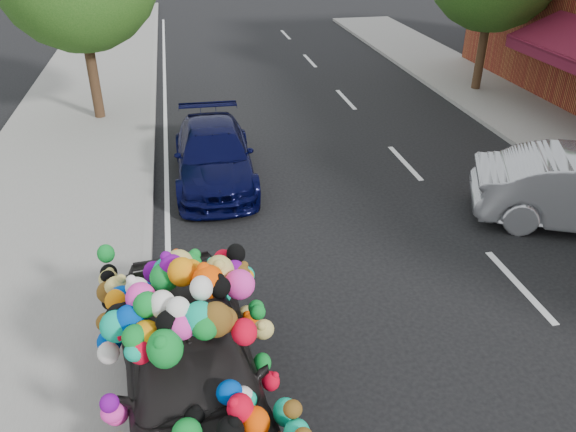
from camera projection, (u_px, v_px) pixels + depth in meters
The scene contains 6 objects.
ground at pixel (303, 313), 8.52m from camera, with size 100.00×100.00×0.00m, color black.
sidewalk at pixel (0, 348), 7.76m from camera, with size 4.00×60.00×0.12m, color gray.
kerb at pixel (145, 330), 8.09m from camera, with size 0.15×60.00×0.13m, color gray.
lane_markings at pixel (519, 285), 9.12m from camera, with size 6.00×50.00×0.01m, color silver, non-canonical shape.
plush_art_car at pixel (189, 345), 6.40m from camera, with size 2.37×4.44×2.04m.
navy_sedan at pixel (214, 155), 12.30m from camera, with size 1.68×4.13×1.20m, color black.
Camera 1 is at (-1.53, -6.52, 5.46)m, focal length 35.00 mm.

